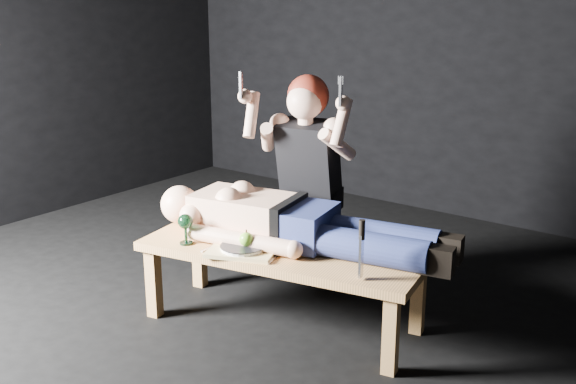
% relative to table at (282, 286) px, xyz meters
% --- Properties ---
extents(ground, '(5.00, 5.00, 0.00)m').
position_rel_table_xyz_m(ground, '(-0.28, -0.09, -0.23)').
color(ground, black).
rests_on(ground, ground).
extents(back_wall, '(5.00, 0.00, 5.00)m').
position_rel_table_xyz_m(back_wall, '(-0.28, 2.41, 1.27)').
color(back_wall, black).
rests_on(back_wall, ground).
extents(table, '(1.62, 0.86, 0.45)m').
position_rel_table_xyz_m(table, '(0.00, 0.00, 0.00)').
color(table, tan).
rests_on(table, ground).
extents(lying_man, '(1.75, 0.82, 0.29)m').
position_rel_table_xyz_m(lying_man, '(0.03, 0.10, 0.37)').
color(lying_man, beige).
rests_on(lying_man, table).
extents(kneeling_woman, '(0.87, 0.94, 1.36)m').
position_rel_table_xyz_m(kneeling_woman, '(-0.18, 0.55, 0.46)').
color(kneeling_woman, black).
rests_on(kneeling_woman, ground).
extents(serving_tray, '(0.42, 0.37, 0.02)m').
position_rel_table_xyz_m(serving_tray, '(-0.12, -0.19, 0.24)').
color(serving_tray, tan).
rests_on(serving_tray, table).
extents(plate, '(0.31, 0.31, 0.02)m').
position_rel_table_xyz_m(plate, '(-0.12, -0.19, 0.26)').
color(plate, white).
rests_on(plate, serving_tray).
extents(apple, '(0.08, 0.08, 0.08)m').
position_rel_table_xyz_m(apple, '(-0.10, -0.18, 0.30)').
color(apple, '#5DAE28').
rests_on(apple, plate).
extents(goblet, '(0.10, 0.10, 0.17)m').
position_rel_table_xyz_m(goblet, '(-0.45, -0.27, 0.31)').
color(goblet, black).
rests_on(goblet, table).
extents(fork_flat, '(0.03, 0.16, 0.01)m').
position_rel_table_xyz_m(fork_flat, '(-0.30, -0.23, 0.23)').
color(fork_flat, '#B2B2B7').
rests_on(fork_flat, table).
extents(knife_flat, '(0.06, 0.16, 0.01)m').
position_rel_table_xyz_m(knife_flat, '(0.07, -0.16, 0.23)').
color(knife_flat, '#B2B2B7').
rests_on(knife_flat, table).
extents(spoon_flat, '(0.15, 0.09, 0.01)m').
position_rel_table_xyz_m(spoon_flat, '(-0.01, -0.08, 0.23)').
color(spoon_flat, '#B2B2B7').
rests_on(spoon_flat, table).
extents(carving_knife, '(0.05, 0.05, 0.30)m').
position_rel_table_xyz_m(carving_knife, '(0.56, -0.11, 0.37)').
color(carving_knife, '#B2B2B7').
rests_on(carving_knife, table).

